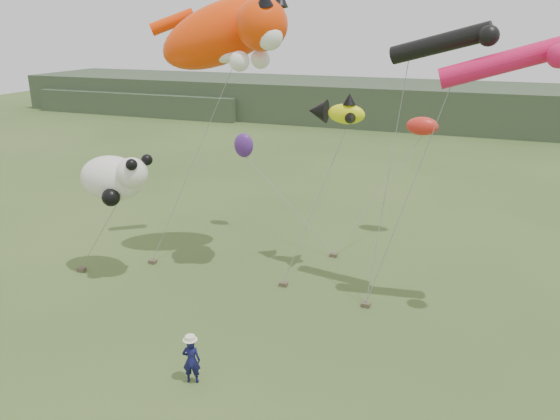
# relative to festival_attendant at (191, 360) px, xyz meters

# --- Properties ---
(ground) EXTENTS (120.00, 120.00, 0.00)m
(ground) POSITION_rel_festival_attendant_xyz_m (-0.04, 1.71, -0.71)
(ground) COLOR #385123
(ground) RESTS_ON ground
(headland) EXTENTS (90.00, 13.00, 4.00)m
(headland) POSITION_rel_festival_attendant_xyz_m (-3.15, 46.40, 1.21)
(headland) COLOR #2D3D28
(headland) RESTS_ON ground
(festival_attendant) EXTENTS (0.59, 0.47, 1.42)m
(festival_attendant) POSITION_rel_festival_attendant_xyz_m (0.00, 0.00, 0.00)
(festival_attendant) COLOR #121243
(festival_attendant) RESTS_ON ground
(sandbag_anchors) EXTENTS (12.09, 5.42, 0.16)m
(sandbag_anchors) POSITION_rel_festival_attendant_xyz_m (-1.62, 6.90, -0.63)
(sandbag_anchors) COLOR brown
(sandbag_anchors) RESTS_ON ground
(cat_kite) EXTENTS (6.70, 4.25, 3.95)m
(cat_kite) POSITION_rel_festival_attendant_xyz_m (-2.41, 8.24, 8.80)
(cat_kite) COLOR #FF3B04
(cat_kite) RESTS_ON ground
(fish_kite) EXTENTS (2.33, 1.60, 1.23)m
(fish_kite) POSITION_rel_festival_attendant_xyz_m (1.69, 8.79, 5.90)
(fish_kite) COLOR #E8F10F
(fish_kite) RESTS_ON ground
(tube_kites) EXTENTS (5.49, 2.14, 2.09)m
(tube_kites) POSITION_rel_festival_attendant_xyz_m (6.75, 7.14, 8.23)
(tube_kites) COLOR black
(tube_kites) RESTS_ON ground
(panda_kite) EXTENTS (3.14, 2.03, 1.95)m
(panda_kite) POSITION_rel_festival_attendant_xyz_m (-6.18, 5.34, 3.41)
(panda_kite) COLOR white
(panda_kite) RESTS_ON ground
(misc_kites) EXTENTS (9.31, 2.66, 2.13)m
(misc_kites) POSITION_rel_festival_attendant_xyz_m (1.05, 13.12, 4.21)
(misc_kites) COLOR red
(misc_kites) RESTS_ON ground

